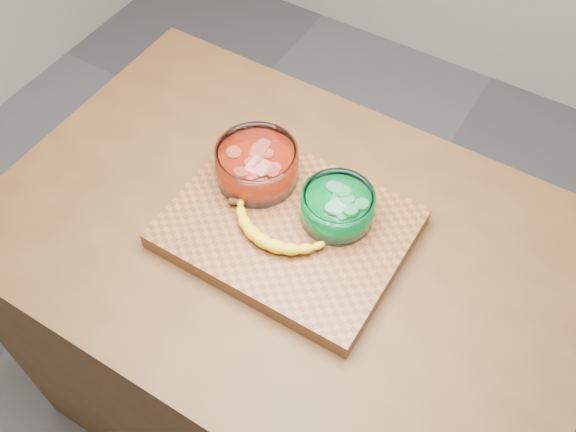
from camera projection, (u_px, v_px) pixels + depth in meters
The scene contains 6 objects.
ground at pixel (288, 400), 1.99m from camera, with size 3.50×3.50×0.00m, color #5B5B60.
counter at pixel (288, 335), 1.63m from camera, with size 1.20×0.80×0.90m, color #4E3217.
cutting_board at pixel (288, 228), 1.25m from camera, with size 0.45×0.35×0.04m, color brown.
bowl_red at pixel (257, 165), 1.28m from camera, with size 0.17×0.17×0.08m.
bowl_green at pixel (337, 207), 1.22m from camera, with size 0.14×0.14×0.07m.
banana at pixel (272, 231), 1.21m from camera, with size 0.23×0.11×0.03m, color gold, non-canonical shape.
Camera 1 is at (0.38, -0.62, 1.94)m, focal length 40.00 mm.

